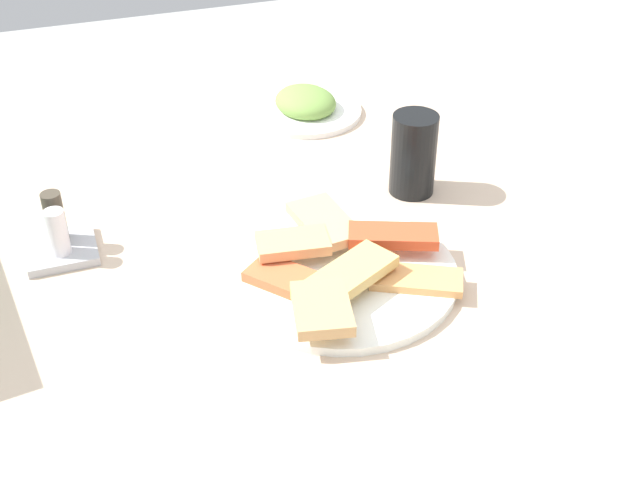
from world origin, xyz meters
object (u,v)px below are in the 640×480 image
object	(u,v)px
salad_plate_greens	(306,106)
dining_table	(307,291)
condiment_caddy	(59,237)
soda_can	(413,154)
pide_platter	(340,270)

from	to	relation	value
salad_plate_greens	dining_table	bearing A→B (deg)	161.57
dining_table	condiment_caddy	bearing A→B (deg)	73.04
salad_plate_greens	soda_can	distance (m)	0.30
dining_table	pide_platter	xyz separation A→B (m)	(-0.08, -0.02, 0.09)
soda_can	condiment_caddy	size ratio (longest dim) A/B	1.35
pide_platter	condiment_caddy	world-z (taller)	condiment_caddy
dining_table	soda_can	xyz separation A→B (m)	(0.09, -0.19, 0.14)
pide_platter	salad_plate_greens	size ratio (longest dim) A/B	1.54
dining_table	condiment_caddy	world-z (taller)	condiment_caddy
soda_can	condiment_caddy	xyz separation A→B (m)	(0.01, 0.50, -0.04)
pide_platter	soda_can	bearing A→B (deg)	-46.35
salad_plate_greens	condiment_caddy	world-z (taller)	condiment_caddy
dining_table	salad_plate_greens	world-z (taller)	salad_plate_greens
pide_platter	salad_plate_greens	world-z (taller)	salad_plate_greens
dining_table	pide_platter	bearing A→B (deg)	-167.81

